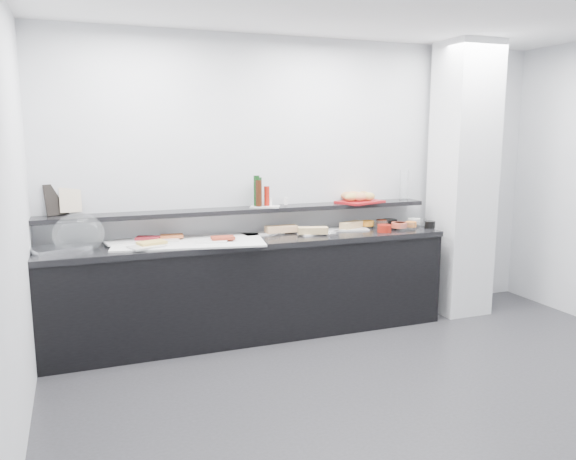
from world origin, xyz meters
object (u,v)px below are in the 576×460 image
object	(u,v)px
cloche_base	(59,249)
carafe	(404,185)
condiment_tray	(265,207)
bread_tray	(360,202)
framed_print	(56,200)
sandwich_plate_mid	(317,233)

from	to	relation	value
cloche_base	carafe	world-z (taller)	carafe
cloche_base	condiment_tray	size ratio (longest dim) A/B	1.60
bread_tray	cloche_base	bearing A→B (deg)	162.75
framed_print	carafe	size ratio (longest dim) A/B	0.87
sandwich_plate_mid	condiment_tray	size ratio (longest dim) A/B	1.29
sandwich_plate_mid	bread_tray	bearing A→B (deg)	5.84
framed_print	bread_tray	xyz separation A→B (m)	(2.75, -0.15, -0.12)
bread_tray	carafe	distance (m)	0.55
sandwich_plate_mid	carafe	xyz separation A→B (m)	(1.06, 0.22, 0.39)
sandwich_plate_mid	framed_print	size ratio (longest dim) A/B	1.31
sandwich_plate_mid	bread_tray	distance (m)	0.61
cloche_base	sandwich_plate_mid	size ratio (longest dim) A/B	1.24
cloche_base	sandwich_plate_mid	bearing A→B (deg)	-24.36
cloche_base	carafe	bearing A→B (deg)	-20.33
condiment_tray	cloche_base	bearing A→B (deg)	-151.41
cloche_base	framed_print	bearing A→B (deg)	67.04
sandwich_plate_mid	framed_print	xyz separation A→B (m)	(-2.22, 0.31, 0.37)
sandwich_plate_mid	carafe	bearing A→B (deg)	0.67
condiment_tray	bread_tray	distance (m)	0.97
cloche_base	framed_print	xyz separation A→B (m)	(-0.00, 0.27, 0.36)
bread_tray	carafe	bearing A→B (deg)	-13.69
cloche_base	condiment_tray	xyz separation A→B (m)	(1.77, 0.14, 0.24)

